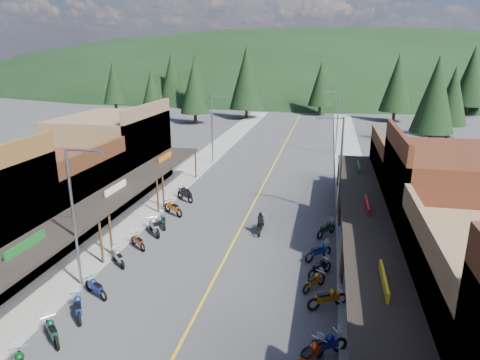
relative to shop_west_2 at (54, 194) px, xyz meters
The scene contains 44 objects.
ground 14.09m from the shop_west_2, ahead, with size 220.00×220.00×0.00m, color #38383A.
centerline 23.03m from the shop_west_2, 53.07° to the left, with size 0.15×90.00×0.01m, color gold.
sidewalk_west 19.14m from the shop_west_2, 74.56° to the left, with size 3.40×94.00×0.15m, color gray.
sidewalk_east 29.07m from the shop_west_2, 39.18° to the left, with size 3.40×94.00×0.15m, color gray.
shop_west_2 is the anchor object (origin of this frame).
shop_west_3 9.65m from the shop_west_2, 90.18° to the left, with size 10.90×10.20×8.20m.
shop_east_2 27.55m from the shop_west_2, ahead, with size 10.90×9.00×8.20m.
shop_east_3 29.13m from the shop_west_2, 19.24° to the left, with size 10.90×10.20×6.20m.
streetlight_0 10.45m from the shop_west_2, 48.55° to the right, with size 2.16×0.18×8.00m.
streetlight_1 21.50m from the shop_west_2, 71.48° to the left, with size 2.16×0.18×8.00m.
streetlight_2 21.73m from the shop_west_2, 16.92° to the left, with size 2.16×0.18×8.00m.
streetlight_3 35.12m from the shop_west_2, 53.81° to the left, with size 2.16×0.18×8.00m.
ridge_hill 134.03m from the shop_west_2, 84.11° to the left, with size 310.00×140.00×60.00m, color black.
pine_0 65.88m from the shop_west_2, 113.52° to the left, with size 5.04×5.04×11.00m.
pine_1 69.22m from the shop_west_2, 98.53° to the left, with size 5.88×5.88×12.50m.
pine_2 56.69m from the shop_west_2, 86.19° to the left, with size 6.72×6.72×14.00m.
pine_3 66.82m from the shop_west_2, 74.57° to the left, with size 5.04×5.04×11.00m.
pine_4 66.55m from the shop_west_2, 61.42° to the left, with size 5.88×5.88×12.50m.
pine_5 85.16m from the shop_west_2, 55.81° to the left, with size 6.72×6.72×14.00m.
pine_7 76.65m from the shop_west_2, 103.80° to the left, with size 5.88×5.88×12.50m.
pine_8 39.33m from the shop_west_2, 102.15° to the left, with size 4.48×4.48×10.00m.
pine_9 57.58m from the shop_west_2, 48.91° to the left, with size 4.93×4.93×10.80m.
pine_10 48.67m from the shop_west_2, 95.02° to the left, with size 5.38×5.38×11.60m.
pine_11 49.79m from the shop_west_2, 47.08° to the left, with size 5.82×5.82×12.40m.
bike_west_3 14.78m from the shop_west_2, 56.85° to the right, with size 0.69×2.06×1.18m, color #0B3B22, non-canonical shape.
bike_west_4 13.28m from the shop_west_2, 51.78° to the right, with size 0.71×2.14×1.22m, color navy, non-canonical shape.
bike_west_5 11.77m from the shop_west_2, 46.59° to the right, with size 0.67×2.02×1.16m, color navy, non-canonical shape.
bike_west_6 9.20m from the shop_west_2, 33.16° to the right, with size 0.63×1.90×1.09m, color gray, non-canonical shape.
bike_west_7 8.32m from the shop_west_2, 17.84° to the right, with size 0.64×1.92×1.10m, color maroon, non-canonical shape.
bike_west_8 8.09m from the shop_west_2, ahead, with size 0.77×2.31×1.32m, color #9D9EA2, non-canonical shape.
bike_west_9 8.34m from the shop_west_2, ahead, with size 0.66×1.97×1.12m, color #0E4728, non-canonical shape.
bike_west_10 8.94m from the shop_west_2, 26.14° to the left, with size 0.78×2.33×1.33m, color #B7500D, non-canonical shape.
bike_west_11 10.75m from the shop_west_2, 43.30° to the left, with size 0.75×2.25×1.29m, color black, non-canonical shape.
bike_west_12 11.35m from the shop_west_2, 49.06° to the left, with size 0.62×1.87×1.07m, color black, non-canonical shape.
bike_east_3 22.83m from the shop_west_2, 30.58° to the right, with size 0.73×2.20×1.26m, color #B32F0C, non-canonical shape.
bike_east_4 22.91m from the shop_west_2, 28.24° to the right, with size 0.75×2.24×1.28m, color navy, non-canonical shape.
bike_east_5 21.49m from the shop_west_2, 19.19° to the right, with size 0.74×2.21×1.26m, color #A4660B, non-canonical shape.
bike_east_6 20.29m from the shop_west_2, 15.32° to the right, with size 0.63×1.90×1.09m, color #B9610D, non-canonical shape.
bike_east_7 20.18m from the shop_west_2, 10.59° to the right, with size 0.65×1.96×1.12m, color black, non-canonical shape.
bike_east_8 19.75m from the shop_west_2, ahead, with size 0.71×2.13×1.22m, color navy, non-canonical shape.
bike_east_9 20.23m from the shop_west_2, ahead, with size 0.72×2.15×1.23m, color #0B3A17, non-canonical shape.
rider_on_bike 15.56m from the shop_west_2, ahead, with size 0.76×2.20×1.67m.
pedestrian_east_a 22.15m from the shop_west_2, ahead, with size 0.69×0.45×1.88m, color #261D2C.
pedestrian_east_b 23.00m from the shop_west_2, 18.96° to the left, with size 0.79×0.46×1.63m, color brown.
Camera 1 is at (5.98, -25.06, 12.67)m, focal length 32.00 mm.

